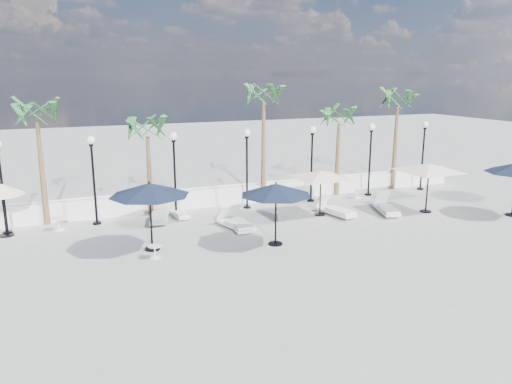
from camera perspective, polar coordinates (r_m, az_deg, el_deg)
name	(u,v)px	position (r m, az deg, el deg)	size (l,w,h in m)	color
ground	(311,251)	(18.63, 6.34, -6.67)	(100.00, 100.00, 0.00)	gray
balustrade	(240,194)	(25.04, -1.87, -0.26)	(26.00, 0.30, 1.01)	white
lamppost_0	(1,174)	(22.23, -27.16, 1.86)	(0.36, 0.36, 3.84)	black
lamppost_1	(93,168)	(22.20, -18.15, 2.66)	(0.36, 0.36, 3.84)	black
lamppost_2	(174,162)	(22.70, -9.32, 3.38)	(0.36, 0.36, 3.84)	black
lamppost_3	(247,157)	(23.73, -1.05, 3.97)	(0.36, 0.36, 3.84)	black
lamppost_4	(312,153)	(25.19, 6.40, 4.44)	(0.36, 0.36, 3.84)	black
lamppost_5	(370,149)	(27.04, 12.95, 4.79)	(0.36, 0.36, 3.84)	black
lamppost_6	(424,146)	(29.19, 18.60, 5.04)	(0.36, 0.36, 3.84)	black
palm_0	(37,119)	(22.68, -23.76, 7.63)	(2.60, 2.60, 5.50)	brown
palm_1	(147,133)	(23.11, -12.32, 6.58)	(2.60, 2.60, 4.70)	brown
palm_2	(264,100)	(24.64, 0.88, 10.46)	(2.60, 2.60, 6.10)	brown
palm_3	(339,121)	(26.71, 9.46, 8.00)	(2.60, 2.60, 4.90)	brown
palm_4	(398,104)	(28.77, 15.89, 9.60)	(2.60, 2.60, 5.70)	brown
lounger_1	(160,215)	(22.52, -10.97, -2.57)	(1.25, 2.27, 0.81)	white
lounger_2	(238,222)	(20.99, -2.02, -3.50)	(0.83, 2.19, 0.81)	white
lounger_3	(235,223)	(20.99, -2.38, -3.55)	(1.17, 2.14, 0.77)	white
lounger_4	(179,213)	(22.96, -8.75, -2.35)	(0.61, 1.64, 0.60)	white
lounger_5	(386,208)	(24.06, 14.69, -1.75)	(1.32, 2.22, 0.79)	white
lounger_6	(335,210)	(23.24, 9.06, -2.00)	(1.12, 2.25, 0.81)	white
side_table_0	(155,251)	(18.06, -11.49, -6.58)	(0.47, 0.47, 0.46)	white
side_table_1	(58,222)	(22.33, -21.64, -3.26)	(0.57, 0.57, 0.55)	white
side_table_2	(358,193)	(26.64, 11.53, -0.10)	(0.49, 0.49, 0.47)	white
parasol_navy_left	(149,190)	(18.38, -12.08, 0.26)	(2.93, 2.93, 2.59)	black
parasol_navy_mid	(276,190)	(18.58, 2.29, 0.25)	(2.73, 2.73, 2.44)	black
parasol_cream_sq_a	(321,171)	(22.74, 7.44, 2.37)	(4.55, 4.55, 2.23)	black
parasol_cream_sq_b	(429,164)	(24.41, 19.20, 3.05)	(4.98, 4.98, 2.50)	black
parasol_cream_small	(1,190)	(22.05, -27.09, 0.19)	(1.80, 1.80, 2.21)	black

